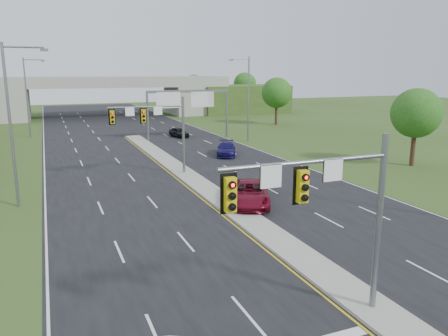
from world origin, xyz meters
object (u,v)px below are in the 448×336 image
signal_mast_far (158,124)px  overpass (104,99)px  car_far_a (249,193)px  signal_mast_near (331,202)px  car_far_b (226,149)px  car_far_c (179,132)px  sign_gantry (187,101)px

signal_mast_far → overpass: bearing=87.6°
overpass → car_far_a: 65.73m
signal_mast_near → car_far_b: bearing=73.8°
overpass → signal_mast_far: bearing=-92.4°
overpass → car_far_c: overpass is taller
sign_gantry → car_far_b: 13.82m
car_far_a → car_far_c: (4.54, 32.78, -0.14)m
signal_mast_near → car_far_a: (3.76, 14.42, -3.89)m
overpass → sign_gantry: bearing=-79.2°
signal_mast_far → car_far_b: signal_mast_far is taller
overpass → car_far_c: (6.04, -32.88, -2.86)m
overpass → signal_mast_near: bearing=-91.6°
car_far_b → car_far_c: size_ratio=1.23×
signal_mast_far → car_far_a: size_ratio=1.19×
signal_mast_near → car_far_c: signal_mast_near is taller
sign_gantry → overpass: 35.75m
car_far_a → car_far_c: 33.09m
sign_gantry → signal_mast_near: bearing=-101.2°
car_far_b → car_far_c: car_far_b is taller
signal_mast_far → sign_gantry: signal_mast_far is taller
signal_mast_near → car_far_c: 48.09m
sign_gantry → car_far_a: bearing=-99.6°
sign_gantry → overpass: overpass is taller
car_far_a → car_far_b: (5.50, 17.51, -0.11)m
sign_gantry → car_far_b: bearing=-88.6°
signal_mast_near → signal_mast_far: same height
car_far_b → car_far_a: bearing=-83.9°
signal_mast_far → signal_mast_near: bearing=-90.0°
signal_mast_far → sign_gantry: size_ratio=0.60×
signal_mast_near → sign_gantry: size_ratio=0.60×
signal_mast_near → overpass: bearing=88.4°
overpass → car_far_a: size_ratio=13.57×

